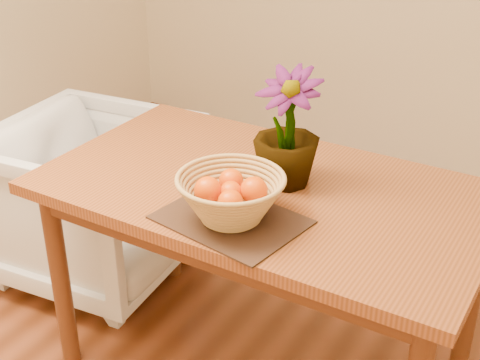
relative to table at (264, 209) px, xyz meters
The scene contains 6 objects.
table is the anchor object (origin of this frame).
placemat 0.26m from the table, 84.36° to the right, with size 0.39×0.29×0.01m, color #3A1F15.
wicker_basket 0.28m from the table, 84.36° to the right, with size 0.31×0.31×0.13m.
orange_pile 0.30m from the table, 84.36° to the right, with size 0.19×0.18×0.08m.
potted_plant 0.28m from the table, 45.76° to the left, with size 0.21×0.21×0.37m, color #1A4D16.
armchair 0.97m from the table, 169.06° to the left, with size 0.74×0.70×0.77m, color gray.
Camera 1 is at (0.88, -1.32, 1.72)m, focal length 50.00 mm.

